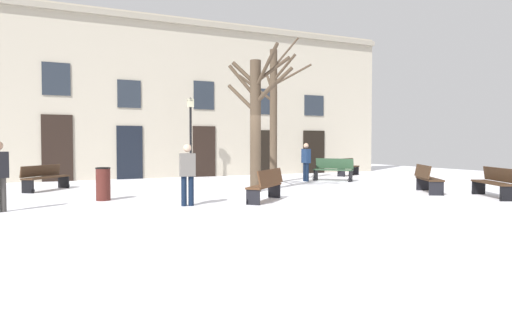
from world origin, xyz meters
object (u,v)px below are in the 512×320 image
bench_near_center_tree (333,169)px  person_crossing_plaza (187,172)px  bench_near_lamp (347,167)px  bench_far_corner (45,177)px  litter_bin (103,184)px  bench_facing_shops (266,185)px  bench_by_litter_bin (427,179)px  bench_back_to_back_right (494,182)px  streetlamp (191,129)px  tree_foreground (274,111)px  person_by_shop_door (306,160)px  tree_left_of_center (256,117)px

bench_near_center_tree → person_crossing_plaza: person_crossing_plaza is taller
bench_near_lamp → bench_far_corner: size_ratio=0.96×
litter_bin → bench_facing_shops: litter_bin is taller
bench_near_center_tree → bench_by_litter_bin: size_ratio=0.92×
litter_bin → bench_back_to_back_right: size_ratio=0.50×
streetlamp → bench_near_lamp: bearing=-7.0°
litter_bin → bench_by_litter_bin: size_ratio=0.54×
tree_foreground → bench_far_corner: tree_foreground is taller
litter_bin → bench_near_center_tree: 9.91m
person_by_shop_door → person_crossing_plaza: person_by_shop_door is taller
bench_by_litter_bin → bench_back_to_back_right: 1.95m
litter_bin → bench_far_corner: size_ratio=0.52×
streetlamp → person_by_shop_door: size_ratio=2.26×
bench_by_litter_bin → bench_far_corner: bearing=92.8°
bench_facing_shops → bench_back_to_back_right: size_ratio=0.86×
bench_by_litter_bin → bench_back_to_back_right: size_ratio=0.92×
bench_back_to_back_right → bench_far_corner: bearing=-96.3°
streetlamp → person_by_shop_door: bearing=-36.4°
bench_back_to_back_right → person_by_shop_door: bearing=-137.3°
bench_near_center_tree → tree_foreground: bearing=-135.9°
tree_left_of_center → bench_far_corner: bearing=152.2°
tree_left_of_center → person_crossing_plaza: size_ratio=2.96×
bench_by_litter_bin → bench_near_center_tree: bearing=32.4°
tree_foreground → bench_far_corner: 8.72m
tree_foreground → bench_facing_shops: (-2.83, -5.11, -2.42)m
bench_near_center_tree → bench_back_to_back_right: bearing=-31.2°
tree_left_of_center → bench_back_to_back_right: bearing=-38.0°
litter_bin → bench_near_lamp: 13.06m
bench_near_lamp → bench_facing_shops: bearing=-166.0°
tree_foreground → bench_by_litter_bin: 6.52m
litter_bin → bench_far_corner: litter_bin is taller
bench_near_center_tree → litter_bin: bearing=-113.0°
bench_facing_shops → person_crossing_plaza: bearing=-43.9°
streetlamp → bench_back_to_back_right: bearing=-58.9°
tree_left_of_center → bench_far_corner: size_ratio=2.63×
bench_facing_shops → person_crossing_plaza: size_ratio=1.02×
litter_bin → person_by_shop_door: size_ratio=0.57×
streetlamp → bench_near_lamp: size_ratio=2.13×
litter_bin → bench_near_center_tree: size_ratio=0.59×
litter_bin → person_crossing_plaza: person_crossing_plaza is taller
bench_back_to_back_right → bench_facing_shops: bearing=-81.1°
bench_far_corner → person_by_shop_door: size_ratio=1.11×
bench_back_to_back_right → person_by_shop_door: (-2.07, 7.17, 0.42)m
tree_foreground → bench_facing_shops: bearing=-119.0°
streetlamp → bench_by_litter_bin: streetlamp is taller
bench_far_corner → litter_bin: bearing=-119.4°
bench_near_lamp → tree_left_of_center: bearing=-174.2°
tree_foreground → person_by_shop_door: size_ratio=3.67×
bench_near_lamp → bench_facing_shops: bench_facing_shops is taller
bench_near_center_tree → person_crossing_plaza: (-7.71, -4.77, 0.37)m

